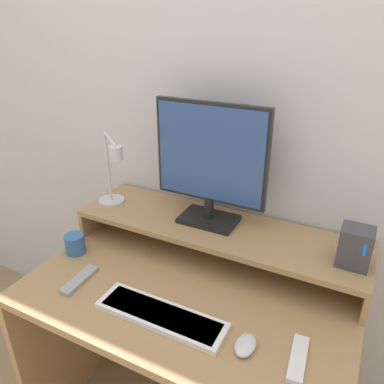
% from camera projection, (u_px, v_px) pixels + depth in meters
% --- Properties ---
extents(wall_back, '(6.00, 0.05, 2.50)m').
position_uv_depth(wall_back, '(239.00, 121.00, 1.45)').
color(wall_back, silver).
rests_on(wall_back, ground_plane).
extents(desk, '(1.13, 0.75, 0.76)m').
position_uv_depth(desk, '(192.00, 331.00, 1.43)').
color(desk, '#A87F51').
rests_on(desk, ground_plane).
extents(monitor_shelf, '(1.13, 0.31, 0.13)m').
position_uv_depth(monitor_shelf, '(217.00, 230.00, 1.46)').
color(monitor_shelf, '#A87F51').
rests_on(monitor_shelf, desk).
extents(monitor, '(0.44, 0.15, 0.47)m').
position_uv_depth(monitor, '(210.00, 162.00, 1.38)').
color(monitor, black).
rests_on(monitor, monitor_shelf).
extents(desk_lamp, '(0.22, 0.20, 0.32)m').
position_uv_depth(desk_lamp, '(112.00, 177.00, 1.51)').
color(desk_lamp, silver).
rests_on(desk_lamp, monitor_shelf).
extents(router_dock, '(0.10, 0.09, 0.14)m').
position_uv_depth(router_dock, '(355.00, 247.00, 1.20)').
color(router_dock, '#3D3D42').
rests_on(router_dock, monitor_shelf).
extents(keyboard, '(0.43, 0.12, 0.02)m').
position_uv_depth(keyboard, '(161.00, 315.00, 1.18)').
color(keyboard, white).
rests_on(keyboard, desk).
extents(mouse, '(0.06, 0.09, 0.03)m').
position_uv_depth(mouse, '(246.00, 345.00, 1.07)').
color(mouse, silver).
rests_on(mouse, desk).
extents(remote_control, '(0.05, 0.17, 0.02)m').
position_uv_depth(remote_control, '(79.00, 280.00, 1.34)').
color(remote_control, '#99999E').
rests_on(remote_control, desk).
extents(remote_secondary, '(0.06, 0.17, 0.02)m').
position_uv_depth(remote_secondary, '(298.00, 359.00, 1.03)').
color(remote_secondary, white).
rests_on(remote_secondary, desk).
extents(mug, '(0.08, 0.08, 0.08)m').
position_uv_depth(mug, '(75.00, 244.00, 1.49)').
color(mug, '#33669E').
rests_on(mug, desk).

